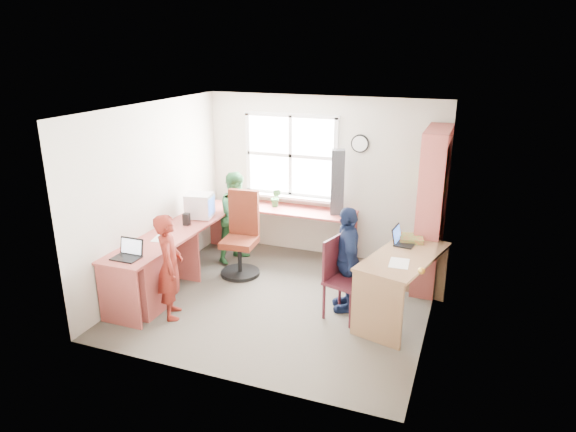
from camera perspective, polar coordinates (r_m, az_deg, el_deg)
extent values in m
cube|color=#433C34|center=(6.60, -0.78, -9.41)|extent=(3.60, 3.40, 0.02)
cube|color=white|center=(5.87, -0.88, 11.95)|extent=(3.60, 3.40, 0.02)
cube|color=beige|center=(7.68, 3.87, 4.29)|extent=(3.60, 0.02, 2.40)
cube|color=beige|center=(4.68, -8.56, -5.38)|extent=(3.60, 0.02, 2.40)
cube|color=beige|center=(6.97, -14.82, 2.23)|extent=(0.02, 3.40, 2.40)
cube|color=beige|center=(5.75, 16.21, -1.35)|extent=(0.02, 3.40, 2.40)
cube|color=white|center=(7.75, 0.30, 6.73)|extent=(1.40, 0.01, 1.20)
cube|color=white|center=(7.74, 0.29, 6.73)|extent=(1.48, 0.04, 1.28)
cube|color=olive|center=(4.85, 14.57, -7.50)|extent=(0.02, 0.82, 2.00)
sphere|color=gold|center=(5.16, 14.61, -5.92)|extent=(0.07, 0.07, 0.07)
cylinder|color=black|center=(7.40, 8.00, 7.97)|extent=(0.26, 0.03, 0.26)
cylinder|color=white|center=(7.38, 7.97, 7.95)|extent=(0.22, 0.01, 0.22)
cube|color=#AE4C45|center=(7.02, -11.97, -1.43)|extent=(0.60, 2.70, 0.03)
cube|color=#AE4C45|center=(7.62, 1.36, 0.57)|extent=(1.65, 0.56, 0.03)
cube|color=#AE4C45|center=(7.15, -11.78, -4.25)|extent=(0.56, 0.03, 0.72)
cube|color=#AE4C45|center=(6.19, -18.30, -8.56)|extent=(0.56, 0.03, 0.72)
cube|color=#AE4C45|center=(8.22, -6.91, -0.97)|extent=(0.56, 0.03, 0.72)
cube|color=#AE4C45|center=(7.53, 7.09, -2.81)|extent=(0.03, 0.52, 0.72)
cube|color=#AE4C45|center=(6.45, -16.27, -7.24)|extent=(0.54, 0.45, 0.72)
cube|color=#846142|center=(6.04, 12.81, -4.38)|extent=(0.97, 1.49, 0.03)
cube|color=#846142|center=(5.65, 9.79, -10.29)|extent=(0.58, 0.18, 0.76)
cube|color=#846142|center=(6.77, 14.82, -5.64)|extent=(0.58, 0.18, 0.76)
cube|color=#AE4C45|center=(6.45, 15.24, -0.51)|extent=(0.30, 0.02, 2.10)
cube|color=#AE4C45|center=(7.40, 16.08, 1.85)|extent=(0.30, 0.02, 2.10)
cube|color=#AE4C45|center=(6.69, 16.46, 9.25)|extent=(0.30, 1.00, 0.02)
cube|color=#AE4C45|center=(7.28, 15.02, -6.69)|extent=(0.30, 1.00, 0.02)
cube|color=#AE4C45|center=(7.13, 15.25, -4.07)|extent=(0.30, 1.00, 0.02)
cube|color=#AE4C45|center=(7.00, 15.51, -1.20)|extent=(0.30, 1.00, 0.02)
cube|color=#AE4C45|center=(6.89, 15.78, 1.78)|extent=(0.30, 1.00, 0.02)
cube|color=#AE4C45|center=(6.79, 16.06, 4.85)|extent=(0.30, 1.00, 0.02)
cube|color=#AE4C45|center=(6.72, 16.35, 8.00)|extent=(0.30, 1.00, 0.02)
cube|color=#AE1819|center=(6.94, 14.84, -6.60)|extent=(0.25, 0.28, 0.27)
cube|color=#184F95|center=(7.23, 15.13, -5.52)|extent=(0.25, 0.30, 0.29)
cube|color=#1D7C2E|center=(7.50, 15.39, -4.58)|extent=(0.25, 0.26, 0.30)
cube|color=gold|center=(6.80, 15.09, -3.72)|extent=(0.25, 0.28, 0.30)
cube|color=#6D317C|center=(7.09, 15.39, -2.73)|extent=(0.25, 0.30, 0.32)
cube|color=orange|center=(7.38, 15.62, -2.06)|extent=(0.25, 0.26, 0.29)
cube|color=#252525|center=(6.66, 15.37, -0.62)|extent=(0.25, 0.28, 0.32)
cube|color=beige|center=(6.97, 15.64, 0.05)|extent=(0.25, 0.30, 0.29)
cube|color=#AE1819|center=(7.26, 15.88, 0.82)|extent=(0.25, 0.26, 0.30)
cube|color=#184F95|center=(6.56, 15.64, 2.37)|extent=(0.25, 0.28, 0.29)
cube|color=#1D7C2E|center=(6.86, 15.92, 3.13)|extent=(0.25, 0.30, 0.30)
cube|color=gold|center=(7.15, 16.16, 3.78)|extent=(0.25, 0.26, 0.32)
cube|color=#6D317C|center=(6.47, 15.93, 5.68)|extent=(0.25, 0.28, 0.30)
cube|color=orange|center=(6.78, 16.20, 6.30)|extent=(0.25, 0.30, 0.32)
cube|color=#252525|center=(7.07, 16.42, 6.62)|extent=(0.25, 0.26, 0.29)
cylinder|color=black|center=(7.30, -5.33, -6.29)|extent=(0.59, 0.59, 0.05)
cylinder|color=black|center=(7.21, -5.38, -4.66)|extent=(0.06, 0.06, 0.41)
cube|color=#571F10|center=(7.12, -5.43, -2.93)|extent=(0.49, 0.49, 0.09)
cube|color=#571F10|center=(7.18, -4.92, 0.44)|extent=(0.44, 0.12, 0.65)
cylinder|color=#44161E|center=(6.11, 4.01, -9.43)|extent=(0.04, 0.04, 0.45)
cylinder|color=#44161E|center=(5.95, 6.96, -10.35)|extent=(0.04, 0.04, 0.45)
cylinder|color=#44161E|center=(6.38, 5.77, -8.20)|extent=(0.04, 0.04, 0.45)
cylinder|color=#44161E|center=(6.23, 8.62, -9.03)|extent=(0.04, 0.04, 0.45)
cube|color=#44161E|center=(6.06, 6.42, -7.28)|extent=(0.52, 0.52, 0.04)
cube|color=#44161E|center=(6.04, 4.96, -4.62)|extent=(0.14, 0.39, 0.50)
cube|color=white|center=(7.38, -9.73, -0.11)|extent=(0.30, 0.25, 0.02)
cube|color=white|center=(7.32, -9.80, 1.17)|extent=(0.41, 0.38, 0.33)
cube|color=#3F72F2|center=(7.27, -8.47, 1.10)|extent=(0.06, 0.27, 0.24)
cube|color=black|center=(6.18, -17.54, -4.47)|extent=(0.31, 0.22, 0.02)
cube|color=black|center=(6.22, -16.97, -3.23)|extent=(0.31, 0.05, 0.20)
cube|color=white|center=(6.22, -17.02, -3.26)|extent=(0.27, 0.04, 0.16)
cube|color=black|center=(6.36, 12.91, -2.98)|extent=(0.25, 0.33, 0.02)
cube|color=black|center=(6.35, 11.97, -1.97)|extent=(0.09, 0.31, 0.20)
cube|color=#3F72F2|center=(6.34, 12.04, -1.98)|extent=(0.06, 0.27, 0.16)
cube|color=black|center=(7.09, -11.22, -0.35)|extent=(0.09, 0.09, 0.16)
cube|color=black|center=(7.61, -8.76, 1.10)|extent=(0.10, 0.10, 0.17)
cube|color=black|center=(7.35, 5.53, 3.76)|extent=(0.23, 0.21, 0.94)
cube|color=red|center=(6.47, 13.51, -2.44)|extent=(0.33, 0.33, 0.06)
cube|color=silver|center=(6.69, -13.88, -2.41)|extent=(0.25, 0.31, 0.00)
cube|color=silver|center=(5.80, 12.25, -5.14)|extent=(0.23, 0.31, 0.00)
imported|color=#30793B|center=(7.73, -1.36, 2.05)|extent=(0.16, 0.14, 0.28)
imported|color=maroon|center=(6.13, -13.00, -5.49)|extent=(0.49, 0.55, 1.27)
imported|color=#296735|center=(7.57, -5.60, -0.10)|extent=(0.71, 0.80, 1.35)
imported|color=#151F42|center=(6.18, 6.58, -4.77)|extent=(0.55, 0.82, 1.30)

